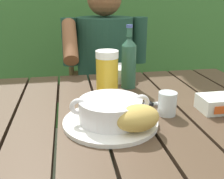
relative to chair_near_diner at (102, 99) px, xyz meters
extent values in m
cube|color=#483425|center=(-0.33, -0.93, 0.28)|extent=(0.12, 0.99, 0.04)
cube|color=#483425|center=(-0.19, -0.93, 0.28)|extent=(0.12, 0.99, 0.04)
cube|color=#483425|center=(-0.06, -0.93, 0.28)|extent=(0.12, 0.99, 0.04)
cube|color=#483425|center=(0.08, -0.93, 0.28)|extent=(0.12, 0.99, 0.04)
cube|color=#483425|center=(0.21, -0.93, 0.28)|extent=(0.12, 0.99, 0.04)
cube|color=#483425|center=(-0.06, -0.46, 0.23)|extent=(1.16, 0.03, 0.08)
cube|color=#483425|center=(0.50, -0.47, -0.10)|extent=(0.06, 0.06, 0.72)
cube|color=#3A692F|center=(-0.06, 0.82, 0.52)|extent=(3.03, 0.60, 1.96)
cylinder|color=#45341A|center=(0.19, -0.24, -0.24)|extent=(0.04, 0.04, 0.44)
cylinder|color=#45341A|center=(-0.19, -0.24, -0.24)|extent=(0.04, 0.04, 0.44)
cylinder|color=#45341A|center=(0.19, 0.13, -0.24)|extent=(0.04, 0.04, 0.44)
cylinder|color=#45341A|center=(-0.19, 0.13, -0.24)|extent=(0.04, 0.04, 0.44)
cube|color=#45341A|center=(0.00, -0.05, 0.00)|extent=(0.42, 0.41, 0.02)
cylinder|color=#45341A|center=(0.19, 0.13, 0.22)|extent=(0.04, 0.04, 0.46)
cylinder|color=#45341A|center=(-0.19, 0.13, 0.22)|extent=(0.04, 0.04, 0.46)
cube|color=#45341A|center=(0.00, 0.13, 0.15)|extent=(0.39, 0.02, 0.04)
cube|color=#45341A|center=(0.00, 0.13, 0.26)|extent=(0.39, 0.02, 0.04)
cube|color=#45341A|center=(0.00, 0.13, 0.38)|extent=(0.39, 0.02, 0.04)
cylinder|color=#1E4131|center=(0.08, -0.35, -0.23)|extent=(0.11, 0.11, 0.45)
cylinder|color=#1E4131|center=(0.08, -0.25, 0.05)|extent=(0.13, 0.40, 0.13)
cylinder|color=#1E4131|center=(-0.09, -0.35, -0.23)|extent=(0.11, 0.11, 0.45)
cylinder|color=#1E4131|center=(-0.09, -0.25, 0.05)|extent=(0.13, 0.40, 0.13)
cylinder|color=#1E4131|center=(0.00, -0.15, 0.30)|extent=(0.32, 0.32, 0.50)
cylinder|color=#1E4131|center=(0.20, -0.17, 0.42)|extent=(0.08, 0.08, 0.26)
cylinder|color=#1E4131|center=(-0.20, -0.17, 0.42)|extent=(0.08, 0.08, 0.26)
cylinder|color=brown|center=(-0.20, -0.33, 0.45)|extent=(0.07, 0.25, 0.21)
cylinder|color=white|center=(-0.10, -0.96, 0.31)|extent=(0.28, 0.28, 0.01)
cylinder|color=white|center=(-0.10, -0.96, 0.35)|extent=(0.18, 0.18, 0.06)
cylinder|color=#9E4528|center=(-0.10, -0.96, 0.36)|extent=(0.16, 0.16, 0.01)
torus|color=white|center=(-0.19, -0.96, 0.36)|extent=(0.05, 0.01, 0.05)
torus|color=white|center=(-0.01, -0.96, 0.36)|extent=(0.05, 0.01, 0.05)
ellipsoid|color=tan|center=(-0.04, -1.03, 0.35)|extent=(0.15, 0.13, 0.07)
cylinder|color=gold|center=(-0.07, -0.72, 0.37)|extent=(0.08, 0.08, 0.14)
cylinder|color=white|center=(-0.07, -0.72, 0.46)|extent=(0.08, 0.08, 0.03)
cylinder|color=#2A553F|center=(0.02, -0.65, 0.39)|extent=(0.06, 0.06, 0.17)
cone|color=#2A553F|center=(0.02, -0.65, 0.49)|extent=(0.06, 0.06, 0.03)
cylinder|color=#2A553F|center=(0.02, -0.65, 0.53)|extent=(0.02, 0.02, 0.03)
cylinder|color=#405094|center=(0.02, -0.65, 0.55)|extent=(0.03, 0.03, 0.01)
cylinder|color=silver|center=(0.08, -0.93, 0.34)|extent=(0.06, 0.06, 0.07)
cube|color=white|center=(0.26, -0.93, 0.33)|extent=(0.12, 0.09, 0.05)
cube|color=silver|center=(0.09, -0.84, 0.31)|extent=(0.12, 0.03, 0.00)
cube|color=black|center=(0.03, -0.85, 0.31)|extent=(0.06, 0.03, 0.01)
cylinder|color=white|center=(0.00, -0.54, 0.33)|extent=(0.14, 0.14, 0.06)
camera|label=1|loc=(-0.22, -1.65, 0.65)|focal=42.03mm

